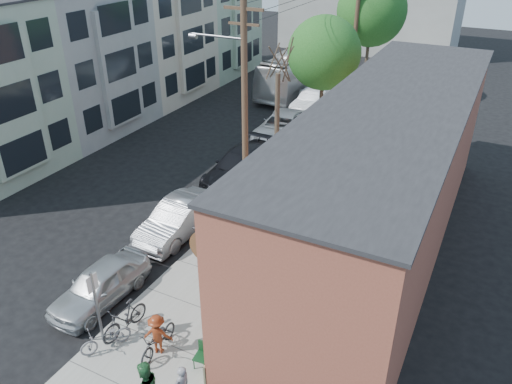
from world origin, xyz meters
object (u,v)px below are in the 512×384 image
at_px(tree_bare, 277,132).
at_px(car_4, 314,101).
at_px(tree_leafy_far, 372,11).
at_px(patio_chair_a, 240,312).
at_px(bus, 303,69).
at_px(car_1, 179,218).
at_px(car_3, 282,127).
at_px(cyclist, 158,334).
at_px(car_0, 100,284).
at_px(parked_bike_a, 125,319).
at_px(tree_leafy_mid, 324,53).
at_px(parked_bike_b, 106,338).
at_px(parking_meter_near, 206,223).
at_px(car_2, 241,166).
at_px(patio_chair_b, 202,357).
at_px(sign_post, 96,301).
at_px(parking_meter_far, 281,155).
at_px(utility_pole_near, 244,103).

relative_size(tree_bare, car_4, 1.21).
distance_m(tree_leafy_far, patio_chair_a, 26.82).
xyz_separation_m(tree_leafy_far, bus, (-5.37, 0.76, -5.02)).
distance_m(car_1, car_3, 12.23).
bearing_deg(cyclist, car_0, -39.11).
relative_size(cyclist, parked_bike_a, 0.76).
height_order(tree_leafy_mid, car_0, tree_leafy_mid).
xyz_separation_m(parked_bike_b, car_0, (-1.92, 1.88, 0.13)).
bearing_deg(parking_meter_near, bus, 101.93).
relative_size(parking_meter_near, car_2, 0.21).
bearing_deg(patio_chair_b, car_1, 123.33).
distance_m(tree_leafy_mid, tree_leafy_far, 9.76).
distance_m(parked_bike_a, bus, 29.35).
bearing_deg(patio_chair_a, parked_bike_a, -159.98).
relative_size(sign_post, tree_leafy_far, 0.31).
relative_size(patio_chair_a, parked_bike_a, 0.45).
bearing_deg(cyclist, parking_meter_far, -101.83).
bearing_deg(car_1, car_4, 93.00).
xyz_separation_m(sign_post, car_0, (-1.55, 1.67, -1.11)).
distance_m(car_0, car_3, 17.25).
xyz_separation_m(sign_post, bus, (-4.92, 29.49, -0.17)).
bearing_deg(car_1, parked_bike_a, -70.52).
bearing_deg(car_3, sign_post, -88.48).
height_order(parking_meter_near, tree_leafy_mid, tree_leafy_mid).
height_order(parking_meter_far, cyclist, cyclist).
xyz_separation_m(car_4, bus, (-2.82, 4.71, 0.86)).
relative_size(tree_leafy_mid, parked_bike_a, 3.98).
relative_size(parking_meter_near, tree_bare, 0.21).
xyz_separation_m(sign_post, car_4, (-2.10, 24.78, -1.02)).
height_order(utility_pole_near, tree_leafy_mid, utility_pole_near).
bearing_deg(bus, patio_chair_a, -69.53).
height_order(sign_post, bus, bus).
relative_size(parking_meter_near, bus, 0.10).
distance_m(parking_meter_near, utility_pole_near, 5.51).
distance_m(parked_bike_a, car_3, 18.42).
distance_m(parked_bike_b, bus, 30.20).
distance_m(tree_bare, car_1, 6.72).
distance_m(tree_leafy_mid, parked_bike_a, 19.04).
height_order(cyclist, parked_bike_b, cyclist).
height_order(patio_chair_b, car_0, car_0).
bearing_deg(car_4, cyclist, -75.21).
relative_size(sign_post, car_4, 0.57).
bearing_deg(utility_pole_near, tree_leafy_far, 88.75).
xyz_separation_m(utility_pole_near, tree_bare, (0.41, 2.70, -2.28)).
distance_m(utility_pole_near, parked_bike_b, 11.27).
xyz_separation_m(tree_leafy_far, car_0, (-2.00, -27.07, -5.97)).
bearing_deg(patio_chair_a, parked_bike_b, -151.21).
relative_size(parking_meter_far, car_3, 0.21).
relative_size(sign_post, cyclist, 1.91).
distance_m(parked_bike_b, car_0, 2.69).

